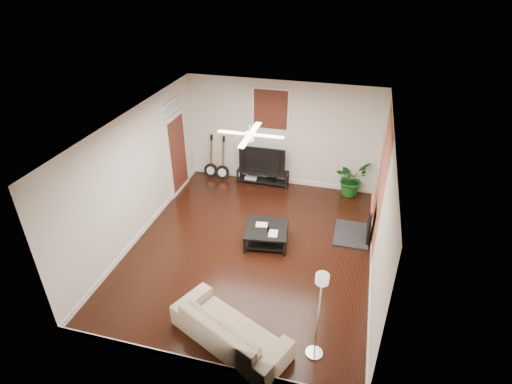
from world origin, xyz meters
TOP-DOWN VIEW (x-y plane):
  - room at (0.00, 0.00)m, footprint 5.01×6.01m
  - brick_accent at (2.49, 1.00)m, footprint 0.02×2.20m
  - fireplace at (2.20, 1.00)m, footprint 0.80×1.10m
  - window_back at (-0.30, 2.97)m, footprint 1.00×0.06m
  - door_left at (-2.46, 1.90)m, footprint 0.08×1.00m
  - tv_stand at (-0.44, 2.78)m, footprint 1.38×0.37m
  - tv at (-0.44, 2.80)m, footprint 1.24×0.16m
  - coffee_table at (0.27, 0.26)m, footprint 1.00×1.00m
  - sofa at (0.33, -2.44)m, footprint 2.17×1.57m
  - floor_lamp at (1.68, -2.34)m, footprint 0.36×0.36m
  - potted_plant at (1.88, 2.82)m, footprint 1.05×1.08m
  - guitar_left at (-1.93, 2.75)m, footprint 0.38×0.27m
  - guitar_right at (-1.58, 2.72)m, footprint 0.41×0.31m
  - ceiling_fan at (0.00, 0.00)m, footprint 1.24×1.24m

SIDE VIEW (x-z plane):
  - coffee_table at x=0.27m, z-range 0.00..0.37m
  - tv_stand at x=-0.44m, z-range 0.00..0.39m
  - sofa at x=0.33m, z-range 0.00..0.59m
  - potted_plant at x=1.88m, z-range 0.00..0.91m
  - fireplace at x=2.20m, z-range 0.00..0.92m
  - guitar_left at x=-1.93m, z-range 0.00..1.23m
  - guitar_right at x=-1.58m, z-range 0.00..1.23m
  - tv at x=-0.44m, z-range 0.39..1.10m
  - floor_lamp at x=1.68m, z-range 0.00..1.65m
  - door_left at x=-2.46m, z-range 0.00..2.50m
  - room at x=0.00m, z-range 0.00..2.80m
  - brick_accent at x=2.49m, z-range 0.00..2.80m
  - window_back at x=-0.30m, z-range 1.30..2.60m
  - ceiling_fan at x=0.00m, z-range 2.44..2.76m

